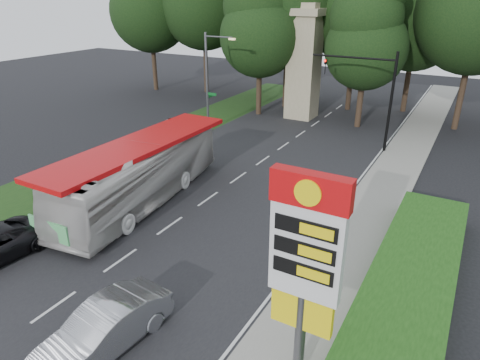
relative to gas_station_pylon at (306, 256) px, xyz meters
The scene contains 15 objects.
ground 10.41m from the gas_station_pylon, 167.77° to the right, with size 120.00×120.00×0.00m, color black.
road_surface 14.30m from the gas_station_pylon, 132.60° to the left, with size 14.00×80.00×0.02m, color black.
sidewalk_right 10.95m from the gas_station_pylon, 94.00° to the left, with size 3.00×80.00×0.12m, color gray.
grass_verge_left 25.01m from the gas_station_pylon, 139.44° to the left, with size 5.00×50.00×0.02m, color #193814.
hedge 7.49m from the gas_station_pylon, 69.05° to the left, with size 3.00×14.00×1.20m, color #1B4813.
gas_station_pylon is the anchor object (origin of this frame).
traffic_signal_mast 22.29m from the gas_station_pylon, 99.09° to the left, with size 6.10×0.35×7.20m.
streetlight_signs 25.74m from the gas_station_pylon, 128.96° to the left, with size 2.75×0.98×8.00m.
monument 30.17m from the gas_station_pylon, 111.80° to the left, with size 3.00×3.00×10.05m.
tree_west_near 40.31m from the gas_station_pylon, 118.74° to the left, with size 8.40×8.40×16.50m.
tree_east_near 35.54m from the gas_station_pylon, 95.22° to the left, with size 8.12×8.12×15.95m.
tree_monument_left 31.28m from the gas_station_pylon, 119.37° to the left, with size 7.28×7.28×14.30m.
tree_monument_right 28.32m from the gas_station_pylon, 101.71° to the left, with size 6.72×6.72×13.20m.
transit_bus 14.38m from the gas_station_pylon, 150.18° to the left, with size 2.91×12.44×3.47m, color silver.
sedan_silver 7.29m from the gas_station_pylon, 162.05° to the right, with size 1.68×4.82×1.59m, color #A6A7AE.
Camera 1 is at (12.37, -7.18, 10.88)m, focal length 32.00 mm.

